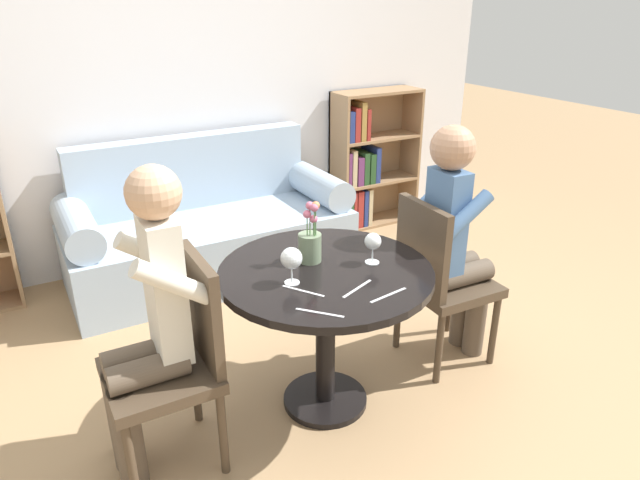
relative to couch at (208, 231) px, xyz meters
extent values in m
plane|color=tan|center=(0.00, -1.60, -0.31)|extent=(16.00, 16.00, 0.00)
cube|color=silver|center=(0.00, 0.42, 1.04)|extent=(5.20, 0.05, 2.70)
cylinder|color=black|center=(0.00, -1.60, 0.38)|extent=(0.94, 0.94, 0.03)
cylinder|color=black|center=(0.00, -1.60, 0.04)|extent=(0.09, 0.09, 0.65)
cylinder|color=black|center=(0.00, -1.60, -0.30)|extent=(0.40, 0.40, 0.03)
cube|color=#9EB2C6|center=(0.00, -0.05, -0.10)|extent=(1.87, 0.80, 0.42)
cube|color=#9EB2C6|center=(0.00, 0.27, 0.36)|extent=(1.65, 0.16, 0.50)
cylinder|color=#9EB2C6|center=(-0.82, -0.05, 0.22)|extent=(0.22, 0.72, 0.22)
cylinder|color=#9EB2C6|center=(0.82, -0.05, 0.22)|extent=(0.22, 0.72, 0.22)
cube|color=#93704C|center=(-1.19, 0.24, 0.24)|extent=(0.02, 0.28, 1.11)
cube|color=#93704C|center=(1.54, 0.37, 0.24)|extent=(0.73, 0.02, 1.11)
cube|color=#93704C|center=(1.19, 0.24, 0.24)|extent=(0.02, 0.28, 1.11)
cube|color=#93704C|center=(1.90, 0.24, 0.24)|extent=(0.02, 0.28, 1.11)
cube|color=#93704C|center=(1.54, 0.24, -0.30)|extent=(0.69, 0.28, 0.02)
cube|color=#93704C|center=(1.54, 0.24, 0.06)|extent=(0.69, 0.28, 0.02)
cube|color=#93704C|center=(1.54, 0.24, 0.43)|extent=(0.69, 0.28, 0.02)
cube|color=#93704C|center=(1.54, 0.24, 0.79)|extent=(0.69, 0.28, 0.02)
cube|color=#234723|center=(1.24, 0.23, -0.14)|extent=(0.05, 0.23, 0.30)
cube|color=maroon|center=(1.29, 0.23, -0.13)|extent=(0.03, 0.23, 0.31)
cube|color=maroon|center=(1.34, 0.23, -0.13)|extent=(0.05, 0.23, 0.31)
cube|color=navy|center=(1.39, 0.23, -0.13)|extent=(0.04, 0.23, 0.31)
cube|color=tan|center=(1.43, 0.23, -0.13)|extent=(0.04, 0.23, 0.31)
cube|color=#602D5B|center=(1.23, 0.23, 0.21)|extent=(0.03, 0.23, 0.28)
cube|color=tan|center=(1.27, 0.23, 0.22)|extent=(0.04, 0.23, 0.29)
cube|color=#602D5B|center=(1.33, 0.23, 0.19)|extent=(0.05, 0.23, 0.23)
cube|color=#234723|center=(1.38, 0.23, 0.20)|extent=(0.05, 0.23, 0.26)
cube|color=#234723|center=(1.44, 0.23, 0.20)|extent=(0.05, 0.23, 0.24)
cube|color=navy|center=(1.50, 0.23, 0.22)|extent=(0.04, 0.23, 0.29)
cube|color=navy|center=(1.24, 0.23, 0.56)|extent=(0.04, 0.23, 0.24)
cube|color=maroon|center=(1.29, 0.23, 0.57)|extent=(0.05, 0.23, 0.26)
cube|color=olive|center=(1.34, 0.23, 0.59)|extent=(0.04, 0.23, 0.30)
cube|color=maroon|center=(1.39, 0.23, 0.56)|extent=(0.03, 0.23, 0.24)
cylinder|color=#473828|center=(-0.93, -1.41, -0.11)|extent=(0.04, 0.04, 0.40)
cylinder|color=#473828|center=(-0.93, -1.77, -0.11)|extent=(0.04, 0.04, 0.40)
cylinder|color=#473828|center=(-0.57, -1.42, -0.11)|extent=(0.04, 0.04, 0.40)
cylinder|color=#473828|center=(-0.57, -1.77, -0.11)|extent=(0.04, 0.04, 0.40)
cube|color=#473828|center=(-0.75, -1.59, 0.11)|extent=(0.43, 0.43, 0.05)
cube|color=#473828|center=(-0.56, -1.60, 0.36)|extent=(0.04, 0.38, 0.45)
cylinder|color=#473828|center=(0.92, -1.76, -0.11)|extent=(0.04, 0.04, 0.40)
cylinder|color=#473828|center=(0.94, -1.40, -0.11)|extent=(0.04, 0.04, 0.40)
cylinder|color=#473828|center=(0.57, -1.74, -0.11)|extent=(0.04, 0.04, 0.40)
cylinder|color=#473828|center=(0.58, -1.39, -0.11)|extent=(0.04, 0.04, 0.40)
cube|color=#473828|center=(0.75, -1.57, 0.11)|extent=(0.44, 0.44, 0.05)
cube|color=#473828|center=(0.56, -1.57, 0.36)|extent=(0.06, 0.38, 0.45)
cylinder|color=brown|center=(-0.91, -1.54, -0.09)|extent=(0.11, 0.11, 0.45)
cylinder|color=brown|center=(-0.91, -1.65, -0.09)|extent=(0.11, 0.11, 0.45)
cylinder|color=brown|center=(-0.80, -1.54, 0.19)|extent=(0.30, 0.11, 0.11)
cylinder|color=brown|center=(-0.80, -1.65, 0.19)|extent=(0.30, 0.11, 0.11)
cube|color=silver|center=(-0.69, -1.59, 0.48)|extent=(0.12, 0.20, 0.57)
cylinder|color=silver|center=(-0.69, -1.46, 0.58)|extent=(0.29, 0.07, 0.23)
cylinder|color=silver|center=(-0.69, -1.73, 0.58)|extent=(0.29, 0.07, 0.23)
sphere|color=tan|center=(-0.69, -1.59, 0.87)|extent=(0.20, 0.20, 0.20)
cylinder|color=brown|center=(0.91, -1.64, -0.09)|extent=(0.11, 0.11, 0.45)
cylinder|color=brown|center=(0.91, -1.53, -0.09)|extent=(0.11, 0.11, 0.45)
cylinder|color=brown|center=(0.80, -1.63, 0.19)|extent=(0.30, 0.12, 0.11)
cylinder|color=brown|center=(0.80, -1.52, 0.19)|extent=(0.30, 0.12, 0.11)
cube|color=#4C709E|center=(0.69, -1.57, 0.47)|extent=(0.13, 0.20, 0.54)
cylinder|color=#4C709E|center=(0.69, -1.71, 0.55)|extent=(0.29, 0.08, 0.23)
cylinder|color=#4C709E|center=(0.70, -1.44, 0.55)|extent=(0.29, 0.08, 0.23)
sphere|color=tan|center=(0.69, -1.57, 0.85)|extent=(0.21, 0.21, 0.21)
cylinder|color=white|center=(-0.18, -1.64, 0.40)|extent=(0.06, 0.06, 0.00)
cylinder|color=white|center=(-0.18, -1.64, 0.44)|extent=(0.01, 0.01, 0.07)
sphere|color=white|center=(-0.18, -1.64, 0.51)|extent=(0.09, 0.09, 0.09)
sphere|color=#E58E75|center=(-0.18, -1.64, 0.50)|extent=(0.06, 0.06, 0.06)
cylinder|color=white|center=(0.21, -1.64, 0.40)|extent=(0.06, 0.06, 0.00)
cylinder|color=white|center=(0.21, -1.64, 0.44)|extent=(0.01, 0.01, 0.07)
sphere|color=white|center=(0.21, -1.64, 0.50)|extent=(0.07, 0.07, 0.07)
sphere|color=#E58E75|center=(0.21, -1.64, 0.50)|extent=(0.05, 0.05, 0.05)
cylinder|color=gray|center=(-0.02, -1.49, 0.46)|extent=(0.10, 0.10, 0.13)
cylinder|color=#4C7A42|center=(-0.03, -1.49, 0.58)|extent=(0.01, 0.01, 0.10)
sphere|color=#D16684|center=(-0.03, -1.49, 0.63)|extent=(0.04, 0.04, 0.04)
cylinder|color=#4C7A42|center=(-0.01, -1.50, 0.57)|extent=(0.01, 0.01, 0.07)
sphere|color=#D16684|center=(-0.01, -1.50, 0.60)|extent=(0.04, 0.04, 0.04)
cylinder|color=#4C7A42|center=(-0.01, -1.52, 0.60)|extent=(0.01, 0.01, 0.13)
sphere|color=#D16684|center=(-0.01, -1.52, 0.66)|extent=(0.04, 0.04, 0.04)
cylinder|color=#4C7A42|center=(-0.02, -1.49, 0.60)|extent=(0.00, 0.01, 0.13)
sphere|color=#D16684|center=(-0.02, -1.49, 0.66)|extent=(0.04, 0.04, 0.04)
cylinder|color=#4C7A42|center=(0.00, -1.51, 0.60)|extent=(0.01, 0.01, 0.14)
sphere|color=#E07F4C|center=(0.00, -1.51, 0.67)|extent=(0.04, 0.04, 0.04)
cube|color=silver|center=(0.10, -1.92, 0.40)|extent=(0.19, 0.04, 0.00)
cube|color=silver|center=(0.02, -1.81, 0.40)|extent=(0.18, 0.08, 0.00)
cube|color=silver|center=(-0.18, -1.72, 0.40)|extent=(0.11, 0.17, 0.00)
cube|color=silver|center=(-0.20, -1.91, 0.40)|extent=(0.13, 0.15, 0.00)
camera|label=1|loc=(-1.12, -3.51, 1.50)|focal=32.00mm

